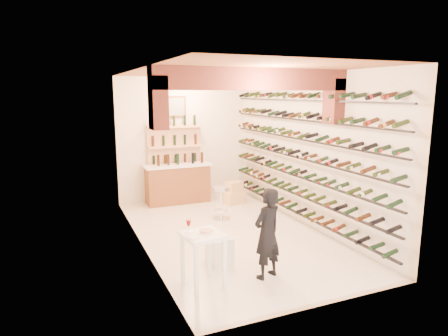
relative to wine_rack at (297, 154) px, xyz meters
name	(u,v)px	position (x,y,z in m)	size (l,w,h in m)	color
ground	(230,234)	(-1.53, 0.00, -1.55)	(6.00, 6.00, 0.00)	silver
room_shell	(236,123)	(-1.53, -0.26, 0.70)	(3.52, 6.02, 3.21)	silver
wine_rack	(297,154)	(0.00, 0.00, 0.00)	(0.32, 5.70, 2.56)	black
back_counter	(178,182)	(-1.83, 2.65, -1.02)	(1.70, 0.62, 1.29)	brown
back_shelving	(175,157)	(-1.83, 2.89, -0.38)	(1.40, 0.31, 2.73)	tan
tasting_table	(203,243)	(-2.78, -1.86, -0.88)	(0.63, 0.63, 0.98)	white
white_stool	(220,250)	(-2.26, -1.23, -1.32)	(0.36, 0.36, 0.45)	white
person	(267,233)	(-1.78, -1.97, -0.84)	(0.52, 0.34, 1.41)	black
chrome_barstool	(221,201)	(-1.35, 0.91, -1.11)	(0.39, 0.39, 0.75)	silver
crate_lower	(234,197)	(-0.52, 2.04, -1.39)	(0.53, 0.37, 0.32)	#E6B97E
crate_upper	(234,186)	(-0.52, 2.04, -1.11)	(0.41, 0.29, 0.24)	#E6B97E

